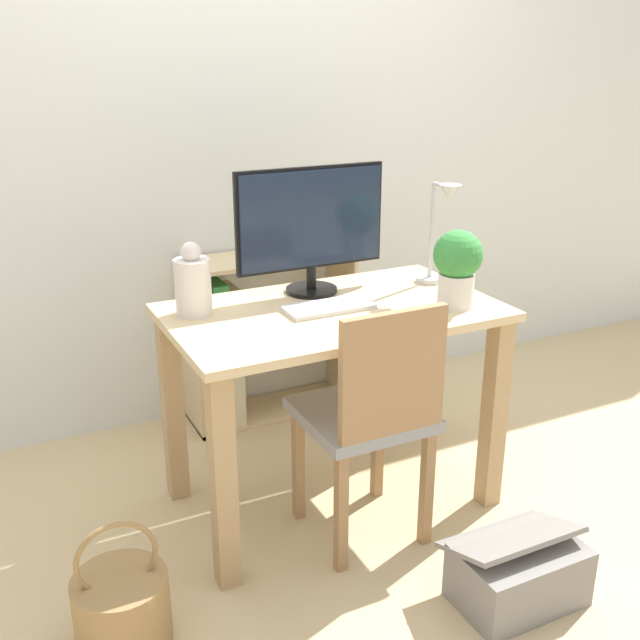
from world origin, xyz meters
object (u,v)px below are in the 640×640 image
at_px(storage_box, 518,571).
at_px(desk_lamp, 441,224).
at_px(potted_plant, 457,265).
at_px(bookshelf, 243,345).
at_px(chair, 372,413).
at_px(vase, 193,284).
at_px(monitor, 311,223).
at_px(basket, 122,608).
at_px(keyboard, 328,307).

bearing_deg(storage_box, desk_lamp, 75.02).
xyz_separation_m(potted_plant, bookshelf, (-0.44, 0.94, -0.55)).
relative_size(chair, storage_box, 2.24).
bearing_deg(vase, desk_lamp, -6.08).
xyz_separation_m(chair, storage_box, (0.26, -0.46, -0.38)).
relative_size(desk_lamp, storage_box, 0.99).
distance_m(monitor, basket, 1.38).
xyz_separation_m(desk_lamp, potted_plant, (-0.09, -0.23, -0.08)).
bearing_deg(storage_box, keyboard, 110.60).
xyz_separation_m(keyboard, basket, (-0.84, -0.38, -0.65)).
bearing_deg(vase, monitor, 5.89).
distance_m(vase, basket, 1.01).
xyz_separation_m(keyboard, potted_plant, (0.40, -0.17, 0.14)).
relative_size(desk_lamp, bookshelf, 0.51).
height_order(keyboard, potted_plant, potted_plant).
height_order(monitor, keyboard, monitor).
xyz_separation_m(monitor, basket, (-0.87, -0.59, -0.90)).
distance_m(vase, storage_box, 1.37).
bearing_deg(storage_box, monitor, 104.53).
bearing_deg(monitor, bookshelf, 96.66).
bearing_deg(monitor, keyboard, -99.11).
height_order(desk_lamp, storage_box, desk_lamp).
distance_m(keyboard, basket, 1.13).
distance_m(keyboard, storage_box, 1.03).
bearing_deg(vase, potted_plant, -21.38).
xyz_separation_m(chair, bookshelf, (-0.05, 1.04, -0.13)).
height_order(bookshelf, storage_box, bookshelf).
xyz_separation_m(keyboard, desk_lamp, (0.49, 0.06, 0.23)).
relative_size(monitor, bookshelf, 0.75).
bearing_deg(bookshelf, keyboard, -87.52).
xyz_separation_m(vase, basket, (-0.42, -0.54, -0.75)).
relative_size(chair, basket, 2.18).
height_order(vase, basket, vase).
relative_size(monitor, basket, 1.41).
bearing_deg(basket, chair, 7.26).
xyz_separation_m(keyboard, storage_box, (0.28, -0.74, -0.66)).
bearing_deg(monitor, storage_box, -75.47).
bearing_deg(bookshelf, desk_lamp, -53.69).
distance_m(keyboard, desk_lamp, 0.54).
bearing_deg(storage_box, basket, 162.38).
height_order(vase, chair, vase).
distance_m(monitor, keyboard, 0.32).
height_order(potted_plant, storage_box, potted_plant).
height_order(keyboard, desk_lamp, desk_lamp).
height_order(monitor, potted_plant, monitor).
xyz_separation_m(bookshelf, basket, (-0.81, -1.15, -0.24)).
relative_size(monitor, keyboard, 1.86).
height_order(chair, storage_box, chair).
bearing_deg(keyboard, bookshelf, 92.48).
bearing_deg(monitor, potted_plant, -45.00).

